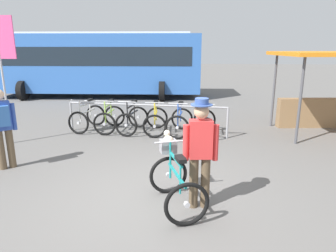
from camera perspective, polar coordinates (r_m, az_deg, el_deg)
ground_plane at (r=5.22m, az=-3.54°, el=-13.12°), size 80.00×80.00×0.00m
bike_rack_rail at (r=8.53m, az=-4.22°, el=2.99°), size 4.59×0.47×0.88m
racked_bike_white at (r=9.39m, az=-14.96°, el=1.53°), size 0.85×1.21×0.98m
racked_bike_lime at (r=9.11m, az=-10.96°, el=1.38°), size 0.68×1.10×0.97m
racked_bike_black at (r=8.89m, az=-6.74°, el=1.21°), size 0.82×1.20×0.98m
racked_bike_yellow at (r=8.72m, az=-2.33°, el=1.03°), size 0.72×1.12×0.97m
racked_bike_blue at (r=8.60m, az=2.23°, el=0.84°), size 0.75×1.15×0.97m
racked_bike_red at (r=8.54m, az=6.89°, el=0.63°), size 0.71×1.15×0.98m
featured_bicycle at (r=4.78m, az=1.26°, el=-9.36°), size 0.98×1.26×1.09m
person_with_featured_bike at (r=4.56m, az=6.14°, el=-4.43°), size 0.53×0.32×1.72m
pedestrian_with_backpack at (r=6.86m, az=-28.79°, el=0.28°), size 0.47×0.46×1.64m
bus_distant at (r=15.55m, az=-13.21°, el=11.85°), size 10.11×3.72×3.08m
market_stall at (r=9.92m, az=27.74°, el=7.06°), size 3.34×2.63×2.30m
banner_flag at (r=8.46m, az=-28.42°, el=11.64°), size 0.45×0.05×3.20m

